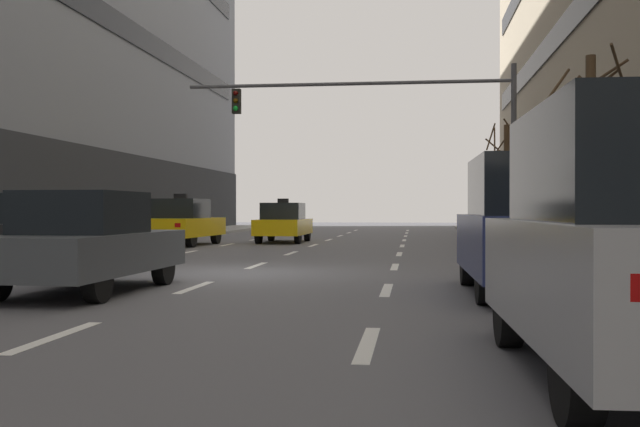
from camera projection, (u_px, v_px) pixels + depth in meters
The scene contains 36 objects.
ground_plane at pixel (236, 273), 15.77m from camera, with size 120.00×120.00×0.00m, color #515156.
lane_stripe_l1_s3 at pixel (15, 285), 13.20m from camera, with size 0.16×2.00×0.01m, color silver.
lane_stripe_l1_s4 at pixel (124, 264), 18.16m from camera, with size 0.16×2.00×0.01m, color silver.
lane_stripe_l1_s5 at pixel (187, 252), 23.12m from camera, with size 0.16×2.00×0.01m, color silver.
lane_stripe_l1_s6 at pixel (227, 245), 28.08m from camera, with size 0.16×2.00×0.01m, color silver.
lane_stripe_l1_s7 at pixel (255, 239), 33.04m from camera, with size 0.16×2.00×0.01m, color silver.
lane_stripe_l1_s8 at pixel (276, 235), 38.00m from camera, with size 0.16×2.00×0.01m, color silver.
lane_stripe_l1_s9 at pixel (292, 232), 42.96m from camera, with size 0.16×2.00×0.01m, color silver.
lane_stripe_l1_s10 at pixel (305, 230), 47.92m from camera, with size 0.16×2.00×0.01m, color silver.
lane_stripe_l2_s2 at pixel (55, 337), 7.83m from camera, with size 0.16×2.00×0.01m, color silver.
lane_stripe_l2_s3 at pixel (195, 287), 12.79m from camera, with size 0.16×2.00×0.01m, color silver.
lane_stripe_l2_s4 at pixel (256, 265), 17.75m from camera, with size 0.16×2.00×0.01m, color silver.
lane_stripe_l2_s5 at pixel (291, 253), 22.71m from camera, with size 0.16×2.00×0.01m, color silver.
lane_stripe_l2_s6 at pixel (313, 245), 27.67m from camera, with size 0.16×2.00×0.01m, color silver.
lane_stripe_l2_s7 at pixel (329, 240), 32.63m from camera, with size 0.16×2.00×0.01m, color silver.
lane_stripe_l2_s8 at pixel (340, 236), 37.59m from camera, with size 0.16×2.00×0.01m, color silver.
lane_stripe_l2_s9 at pixel (349, 233), 42.55m from camera, with size 0.16×2.00×0.01m, color silver.
lane_stripe_l2_s10 at pixel (356, 230), 47.51m from camera, with size 0.16×2.00×0.01m, color silver.
lane_stripe_l3_s2 at pixel (368, 344), 7.42m from camera, with size 0.16×2.00×0.01m, color silver.
lane_stripe_l3_s3 at pixel (387, 290), 12.38m from camera, with size 0.16×2.00×0.01m, color silver.
lane_stripe_l3_s4 at pixel (395, 267), 17.34m from camera, with size 0.16×2.00×0.01m, color silver.
lane_stripe_l3_s5 at pixel (399, 254), 22.30m from camera, with size 0.16×2.00×0.01m, color silver.
lane_stripe_l3_s6 at pixel (402, 246), 27.26m from camera, with size 0.16×2.00×0.01m, color silver.
lane_stripe_l3_s7 at pixel (404, 240), 32.22m from camera, with size 0.16×2.00×0.01m, color silver.
lane_stripe_l3_s8 at pixel (406, 236), 37.18m from camera, with size 0.16×2.00×0.01m, color silver.
lane_stripe_l3_s9 at pixel (407, 233), 42.14m from camera, with size 0.16×2.00×0.01m, color silver.
lane_stripe_l3_s10 at pixel (408, 230), 47.10m from camera, with size 0.16×2.00×0.01m, color silver.
taxi_driving_0 at pixel (182, 222), 27.67m from camera, with size 2.12×4.66×1.90m.
taxi_driving_1 at pixel (284, 223), 30.24m from camera, with size 1.78×4.24×1.76m.
car_driving_2 at pixel (86, 243), 12.01m from camera, with size 1.89×4.35×1.62m.
car_driving_3 at pixel (53, 230), 18.15m from camera, with size 1.93×4.55×1.70m.
car_parked_1 at pixel (528, 226), 11.74m from camera, with size 1.94×4.48×2.15m.
traffic_signal_0 at pixel (403, 119), 24.96m from camera, with size 10.99×0.35×5.95m.
street_tree_0 at pixel (506, 176), 33.84m from camera, with size 1.72×1.91×5.21m.
street_tree_1 at pixel (591, 148), 17.72m from camera, with size 2.07×1.92×4.94m.
pedestrian_0 at pixel (542, 216), 21.30m from camera, with size 0.23×0.53×1.73m.
Camera 1 is at (3.73, -15.41, 1.33)m, focal length 42.19 mm.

